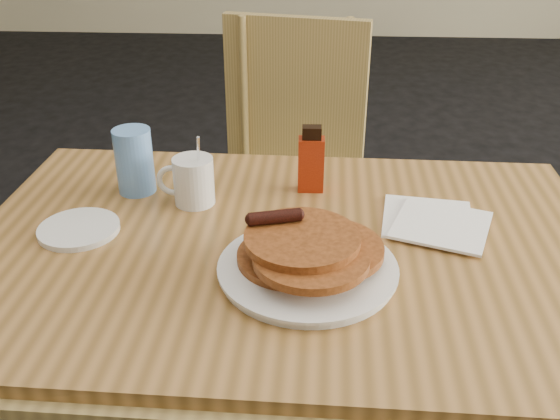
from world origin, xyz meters
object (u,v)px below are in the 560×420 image
(pancake_plate, at_px, (308,259))
(syrup_bottle, at_px, (311,161))
(main_table, at_px, (286,260))
(chair_main_far, at_px, (293,155))
(blue_tumbler, at_px, (134,161))
(coffee_mug, at_px, (192,180))

(pancake_plate, distance_m, syrup_bottle, 0.34)
(pancake_plate, bearing_deg, main_table, 112.57)
(chair_main_far, bearing_deg, syrup_bottle, -72.19)
(main_table, bearing_deg, syrup_bottle, 79.04)
(main_table, relative_size, pancake_plate, 4.05)
(pancake_plate, bearing_deg, syrup_bottle, 89.89)
(pancake_plate, bearing_deg, blue_tumbler, 141.65)
(main_table, xyz_separation_m, blue_tumbler, (-0.34, 0.20, 0.11))
(main_table, relative_size, syrup_bottle, 8.60)
(syrup_bottle, bearing_deg, chair_main_far, 94.97)
(pancake_plate, xyz_separation_m, coffee_mug, (-0.25, 0.26, 0.02))
(coffee_mug, relative_size, blue_tumbler, 1.12)
(pancake_plate, bearing_deg, chair_main_far, 93.77)
(main_table, distance_m, coffee_mug, 0.27)
(chair_main_far, distance_m, pancake_plate, 0.89)
(chair_main_far, bearing_deg, main_table, -77.32)
(main_table, xyz_separation_m, syrup_bottle, (0.04, 0.23, 0.11))
(blue_tumbler, bearing_deg, chair_main_far, 59.77)
(syrup_bottle, distance_m, blue_tumbler, 0.39)
(main_table, distance_m, blue_tumbler, 0.41)
(main_table, relative_size, chair_main_far, 1.30)
(chair_main_far, height_order, pancake_plate, chair_main_far)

